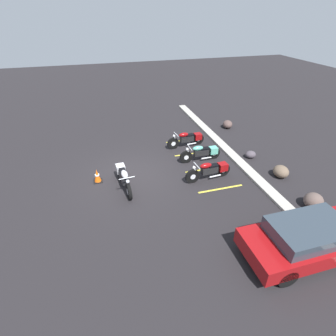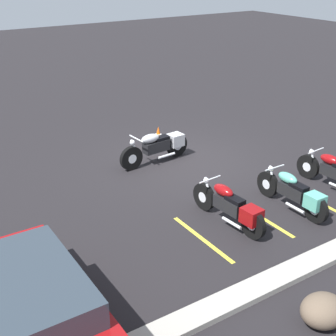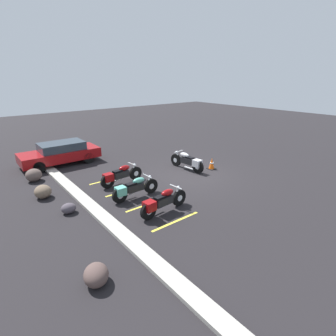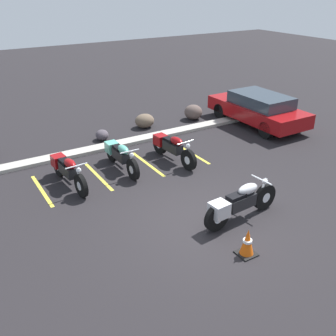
# 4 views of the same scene
# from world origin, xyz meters

# --- Properties ---
(ground) EXTENTS (60.00, 60.00, 0.00)m
(ground) POSITION_xyz_m (0.00, 0.00, 0.00)
(ground) COLOR black
(motorcycle_silver_featured) EXTENTS (2.35, 0.66, 0.92)m
(motorcycle_silver_featured) POSITION_xyz_m (0.66, -0.45, 0.49)
(motorcycle_silver_featured) COLOR black
(motorcycle_silver_featured) RESTS_ON ground
(parked_bike_0) EXTENTS (0.63, 2.23, 0.88)m
(parked_bike_0) POSITION_xyz_m (-2.28, 3.60, 0.47)
(parked_bike_0) COLOR black
(parked_bike_0) RESTS_ON ground
(parked_bike_1) EXTENTS (0.62, 2.20, 0.86)m
(parked_bike_1) POSITION_xyz_m (-0.53, 3.76, 0.46)
(parked_bike_1) COLOR black
(parked_bike_1) RESTS_ON ground
(parked_bike_2) EXTENTS (0.63, 2.25, 0.88)m
(parked_bike_2) POSITION_xyz_m (1.17, 3.46, 0.47)
(parked_bike_2) COLOR black
(parked_bike_2) RESTS_ON ground
(car_red) EXTENTS (1.81, 4.30, 1.29)m
(car_red) POSITION_xyz_m (6.03, 4.64, 0.68)
(car_red) COLOR black
(car_red) RESTS_ON ground
(concrete_curb) EXTENTS (18.00, 0.50, 0.12)m
(concrete_curb) POSITION_xyz_m (0.00, 5.52, 0.06)
(concrete_curb) COLOR #A8A399
(concrete_curb) RESTS_ON ground
(landscape_rock_0) EXTENTS (0.86, 0.77, 0.56)m
(landscape_rock_0) POSITION_xyz_m (1.93, 6.72, 0.28)
(landscape_rock_0) COLOR brown
(landscape_rock_0) RESTS_ON ground
(landscape_rock_2) EXTENTS (0.56, 0.62, 0.39)m
(landscape_rock_2) POSITION_xyz_m (-0.07, 6.34, 0.19)
(landscape_rock_2) COLOR #49414A
(landscape_rock_2) RESTS_ON ground
(landscape_rock_3) EXTENTS (1.05, 1.05, 0.62)m
(landscape_rock_3) POSITION_xyz_m (4.18, 6.56, 0.31)
(landscape_rock_3) COLOR brown
(landscape_rock_3) RESTS_ON ground
(traffic_cone) EXTENTS (0.40, 0.40, 0.63)m
(traffic_cone) POSITION_xyz_m (-0.05, -1.57, 0.30)
(traffic_cone) COLOR black
(traffic_cone) RESTS_ON ground
(stall_line_0) EXTENTS (0.10, 2.10, 0.00)m
(stall_line_0) POSITION_xyz_m (-3.07, 3.60, 0.00)
(stall_line_0) COLOR gold
(stall_line_0) RESTS_ON ground
(stall_line_1) EXTENTS (0.10, 2.10, 0.00)m
(stall_line_1) POSITION_xyz_m (-1.36, 3.60, 0.00)
(stall_line_1) COLOR gold
(stall_line_1) RESTS_ON ground
(stall_line_2) EXTENTS (0.10, 2.10, 0.00)m
(stall_line_2) POSITION_xyz_m (0.35, 3.60, 0.00)
(stall_line_2) COLOR gold
(stall_line_2) RESTS_ON ground
(stall_line_3) EXTENTS (0.10, 2.10, 0.00)m
(stall_line_3) POSITION_xyz_m (2.05, 3.60, 0.00)
(stall_line_3) COLOR gold
(stall_line_3) RESTS_ON ground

